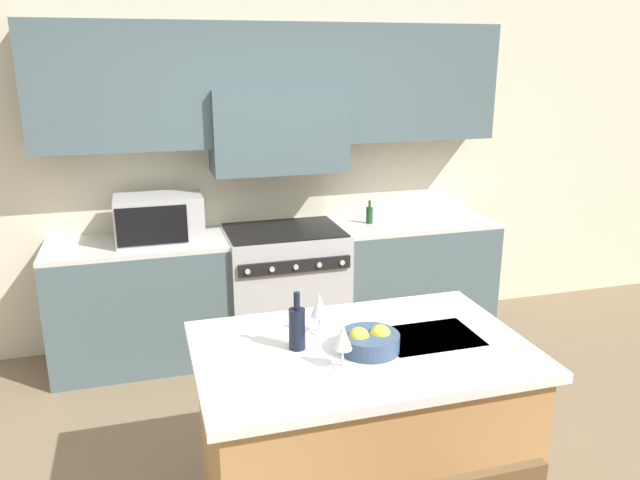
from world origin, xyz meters
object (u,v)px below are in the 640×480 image
at_px(wine_bottle, 297,327).
at_px(wine_glass_near, 343,338).
at_px(fruit_bowl, 369,341).
at_px(microwave, 159,219).
at_px(wine_glass_far, 319,306).
at_px(oil_bottle_on_counter, 369,215).
at_px(range_stove, 285,288).

bearing_deg(wine_bottle, wine_glass_near, -58.30).
xyz_separation_m(wine_bottle, wine_glass_near, (0.14, -0.22, 0.03)).
xyz_separation_m(wine_bottle, fruit_bowl, (0.30, -0.11, -0.05)).
bearing_deg(wine_glass_near, fruit_bowl, 34.77).
bearing_deg(microwave, fruit_bowl, -68.50).
height_order(microwave, wine_bottle, microwave).
xyz_separation_m(wine_glass_far, oil_bottle_on_counter, (0.94, 1.84, -0.08)).
height_order(range_stove, wine_glass_far, wine_glass_far).
distance_m(wine_bottle, fruit_bowl, 0.32).
bearing_deg(wine_glass_far, wine_bottle, -137.19).
xyz_separation_m(range_stove, wine_glass_near, (-0.25, -2.14, 0.59)).
bearing_deg(wine_bottle, wine_glass_far, 42.81).
relative_size(microwave, fruit_bowl, 2.26).
height_order(wine_bottle, wine_glass_near, wine_bottle).
height_order(fruit_bowl, oil_bottle_on_counter, oil_bottle_on_counter).
distance_m(wine_bottle, wine_glass_near, 0.26).
bearing_deg(wine_glass_near, wine_glass_far, 89.73).
bearing_deg(microwave, oil_bottle_on_counter, 1.31).
bearing_deg(wine_glass_far, microwave, 109.66).
relative_size(range_stove, wine_glass_near, 4.76).
relative_size(wine_bottle, wine_glass_near, 1.35).
distance_m(wine_bottle, wine_glass_far, 0.19).
bearing_deg(range_stove, microwave, 178.80).
height_order(microwave, fruit_bowl, microwave).
bearing_deg(wine_bottle, fruit_bowl, -20.20).
bearing_deg(fruit_bowl, range_stove, 87.55).
bearing_deg(microwave, wine_glass_near, -73.39).
bearing_deg(wine_glass_near, wine_bottle, 121.70).
distance_m(range_stove, fruit_bowl, 2.09).
relative_size(range_stove, wine_glass_far, 4.76).
height_order(wine_glass_near, wine_glass_far, same).
distance_m(wine_glass_near, oil_bottle_on_counter, 2.39).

